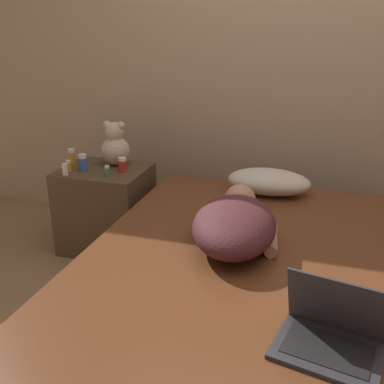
# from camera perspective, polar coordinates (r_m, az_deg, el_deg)

# --- Properties ---
(ground_plane) EXTENTS (12.00, 12.00, 0.00)m
(ground_plane) POSITION_cam_1_polar(r_m,az_deg,el_deg) (2.32, 8.08, -18.56)
(ground_plane) COLOR #937551
(wall_back) EXTENTS (8.00, 0.06, 2.60)m
(wall_back) POSITION_cam_1_polar(r_m,az_deg,el_deg) (3.10, 13.52, 17.19)
(wall_back) COLOR tan
(wall_back) RESTS_ON ground_plane
(bed) EXTENTS (1.63, 2.03, 0.47)m
(bed) POSITION_cam_1_polar(r_m,az_deg,el_deg) (2.18, 8.40, -13.78)
(bed) COLOR brown
(bed) RESTS_ON ground_plane
(nightstand) EXTENTS (0.55, 0.46, 0.57)m
(nightstand) POSITION_cam_1_polar(r_m,az_deg,el_deg) (3.09, -10.84, -2.11)
(nightstand) COLOR brown
(nightstand) RESTS_ON ground_plane
(pillow) EXTENTS (0.51, 0.29, 0.15)m
(pillow) POSITION_cam_1_polar(r_m,az_deg,el_deg) (2.79, 9.72, 1.31)
(pillow) COLOR beige
(pillow) RESTS_ON bed
(person_lying) EXTENTS (0.46, 0.77, 0.21)m
(person_lying) POSITION_cam_1_polar(r_m,az_deg,el_deg) (2.14, 5.55, -3.91)
(person_lying) COLOR #4C2328
(person_lying) RESTS_ON bed
(laptop) EXTENTS (0.37, 0.31, 0.24)m
(laptop) POSITION_cam_1_polar(r_m,az_deg,el_deg) (1.58, 17.25, -16.78)
(laptop) COLOR #333338
(laptop) RESTS_ON bed
(teddy_bear) EXTENTS (0.19, 0.19, 0.30)m
(teddy_bear) POSITION_cam_1_polar(r_m,az_deg,el_deg) (3.03, -9.73, 5.77)
(teddy_bear) COLOR beige
(teddy_bear) RESTS_ON nightstand
(bottle_red) EXTENTS (0.06, 0.06, 0.09)m
(bottle_red) POSITION_cam_1_polar(r_m,az_deg,el_deg) (2.90, -8.81, 3.42)
(bottle_red) COLOR #B72D2D
(bottle_red) RESTS_ON nightstand
(bottle_blue) EXTENTS (0.05, 0.05, 0.11)m
(bottle_blue) POSITION_cam_1_polar(r_m,az_deg,el_deg) (2.97, -13.67, 3.64)
(bottle_blue) COLOR #3866B2
(bottle_blue) RESTS_ON nightstand
(bottle_amber) EXTENTS (0.05, 0.05, 0.11)m
(bottle_amber) POSITION_cam_1_polar(r_m,az_deg,el_deg) (3.12, -15.00, 4.33)
(bottle_amber) COLOR gold
(bottle_amber) RESTS_ON nightstand
(bottle_green) EXTENTS (0.03, 0.03, 0.07)m
(bottle_green) POSITION_cam_1_polar(r_m,az_deg,el_deg) (2.83, -10.72, 2.63)
(bottle_green) COLOR #3D8E4C
(bottle_green) RESTS_ON nightstand
(bottle_white) EXTENTS (0.04, 0.04, 0.08)m
(bottle_white) POSITION_cam_1_polar(r_m,az_deg,el_deg) (2.91, -15.82, 2.77)
(bottle_white) COLOR white
(bottle_white) RESTS_ON nightstand
(bottle_orange) EXTENTS (0.03, 0.03, 0.07)m
(bottle_orange) POSITION_cam_1_polar(r_m,az_deg,el_deg) (2.98, -15.39, 3.19)
(bottle_orange) COLOR orange
(bottle_orange) RESTS_ON nightstand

